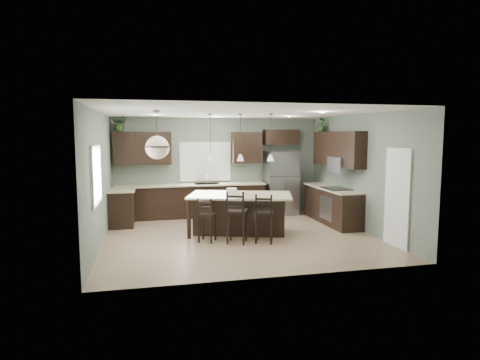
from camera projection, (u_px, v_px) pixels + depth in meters
name	position (u px, v px, depth m)	size (l,w,h in m)	color
ground	(240.00, 236.00, 9.19)	(6.00, 6.00, 0.00)	#9E8466
pantry_door	(397.00, 198.00, 8.24)	(0.04, 0.82, 2.04)	white
window_back	(205.00, 162.00, 11.58)	(1.35, 0.02, 1.00)	white
window_left	(95.00, 175.00, 7.58)	(0.02, 1.10, 1.00)	white
left_return_cabs	(121.00, 208.00, 10.19)	(0.60, 0.90, 0.90)	black
left_return_countertop	(122.00, 190.00, 10.14)	(0.66, 0.96, 0.04)	beige
back_lower_cabs	(191.00, 201.00, 11.33)	(4.20, 0.60, 0.90)	black
back_countertop	(191.00, 185.00, 11.26)	(4.20, 0.66, 0.04)	beige
sink_inset	(207.00, 184.00, 11.35)	(0.70, 0.45, 0.01)	gray
faucet	(207.00, 179.00, 11.31)	(0.02, 0.02, 0.28)	silver
back_upper_left	(143.00, 148.00, 11.00)	(1.55, 0.34, 0.90)	black
back_upper_right	(247.00, 148.00, 11.65)	(0.85, 0.34, 0.90)	black
fridge_header	(281.00, 137.00, 11.85)	(1.05, 0.34, 0.45)	black
right_lower_cabs	(332.00, 206.00, 10.59)	(0.60, 2.35, 0.90)	black
right_countertop	(332.00, 188.00, 10.53)	(0.66, 2.35, 0.04)	beige
cooktop	(336.00, 189.00, 10.26)	(0.58, 0.75, 0.02)	black
wall_oven_front	(326.00, 208.00, 10.25)	(0.01, 0.72, 0.60)	gray
right_upper_cabs	(338.00, 149.00, 10.45)	(0.34, 2.35, 0.90)	black
microwave	(341.00, 165.00, 10.22)	(0.40, 0.75, 0.40)	gray
refrigerator	(281.00, 183.00, 11.69)	(0.90, 0.74, 1.85)	gray
kitchen_island	(240.00, 214.00, 9.43)	(2.36, 1.34, 0.92)	black
serving_dish	(232.00, 191.00, 9.39)	(0.24, 0.24, 0.14)	silver
bar_stool_left	(207.00, 220.00, 8.65)	(0.36, 0.36, 0.97)	black
bar_stool_center	(237.00, 217.00, 8.54)	(0.42, 0.42, 1.14)	black
bar_stool_right	(264.00, 218.00, 8.57)	(0.40, 0.40, 1.08)	black
pendant_left	(210.00, 138.00, 9.29)	(0.17, 0.17, 1.10)	white
pendant_center	(240.00, 138.00, 9.24)	(0.17, 0.17, 1.10)	silver
pendant_right	(271.00, 138.00, 9.19)	(0.17, 0.17, 1.10)	white
chandelier	(157.00, 135.00, 8.07)	(0.52, 0.52, 0.99)	beige
plant_back_left	(120.00, 124.00, 10.77)	(0.39, 0.34, 0.43)	#294B21
plant_right_wall	(322.00, 125.00, 11.31)	(0.23, 0.23, 0.40)	#274F22
room_shell	(240.00, 162.00, 9.00)	(6.00, 6.00, 6.00)	slate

